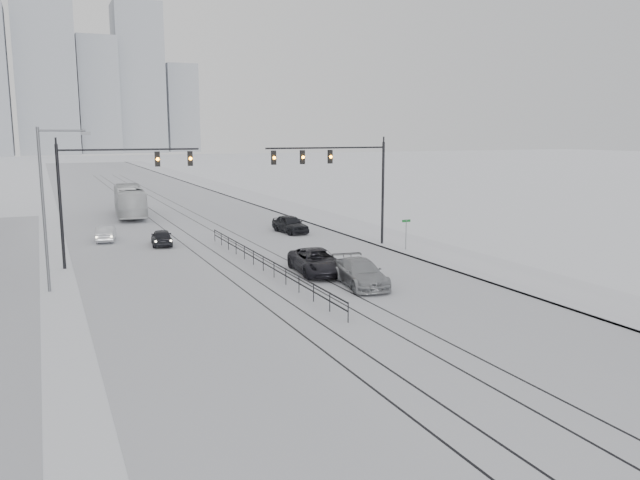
{
  "coord_description": "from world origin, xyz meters",
  "views": [
    {
      "loc": [
        -12.52,
        -6.78,
        8.68
      ],
      "look_at": [
        0.48,
        22.26,
        3.2
      ],
      "focal_mm": 35.0,
      "sensor_mm": 36.0,
      "label": 1
    }
  ],
  "objects": [
    {
      "name": "road",
      "position": [
        0.0,
        60.0,
        0.01
      ],
      "size": [
        22.0,
        260.0,
        0.02
      ],
      "primitive_type": "cube",
      "color": "silver",
      "rests_on": "ground"
    },
    {
      "name": "sidewalk_east",
      "position": [
        13.5,
        60.0,
        0.08
      ],
      "size": [
        5.0,
        260.0,
        0.16
      ],
      "primitive_type": "cube",
      "color": "silver",
      "rests_on": "ground"
    },
    {
      "name": "sedan_sb_outer",
      "position": [
        -8.01,
        45.74,
        0.64
      ],
      "size": [
        1.98,
        4.07,
        1.29
      ],
      "primitive_type": "imported",
      "rotation": [
        0.0,
        0.0,
        2.98
      ],
      "color": "silver",
      "rests_on": "ground"
    },
    {
      "name": "sedan_sb_inner",
      "position": [
        -4.23,
        41.92,
        0.65
      ],
      "size": [
        1.97,
        3.95,
        1.29
      ],
      "primitive_type": "imported",
      "rotation": [
        0.0,
        0.0,
        3.02
      ],
      "color": "black",
      "rests_on": "ground"
    },
    {
      "name": "sedan_nb_front",
      "position": [
        2.82,
        27.97,
        0.76
      ],
      "size": [
        3.07,
        5.71,
        1.53
      ],
      "primitive_type": "imported",
      "rotation": [
        0.0,
        0.0,
        -0.1
      ],
      "color": "black",
      "rests_on": "ground"
    },
    {
      "name": "skyline",
      "position": [
        5.02,
        273.63,
        30.65
      ],
      "size": [
        96.0,
        48.0,
        72.0
      ],
      "color": "#8F949D",
      "rests_on": "ground"
    },
    {
      "name": "sedan_nb_right",
      "position": [
        3.82,
        24.02,
        0.76
      ],
      "size": [
        2.78,
        5.44,
        1.51
      ],
      "primitive_type": "imported",
      "rotation": [
        0.0,
        0.0,
        -0.13
      ],
      "color": "gray",
      "rests_on": "ground"
    },
    {
      "name": "street_light_west",
      "position": [
        -12.2,
        30.0,
        5.21
      ],
      "size": [
        2.73,
        0.25,
        9.0
      ],
      "color": "#595B60",
      "rests_on": "ground"
    },
    {
      "name": "street_sign",
      "position": [
        11.8,
        32.0,
        1.61
      ],
      "size": [
        0.7,
        0.06,
        2.4
      ],
      "color": "#595B60",
      "rests_on": "ground"
    },
    {
      "name": "box_truck",
      "position": [
        -4.17,
        60.67,
        1.62
      ],
      "size": [
        3.56,
        11.77,
        3.23
      ],
      "primitive_type": "imported",
      "rotation": [
        0.0,
        0.0,
        3.07
      ],
      "color": "silver",
      "rests_on": "ground"
    },
    {
      "name": "traffic_mast_nw",
      "position": [
        -8.52,
        36.0,
        5.57
      ],
      "size": [
        9.1,
        0.37,
        8.0
      ],
      "color": "black",
      "rests_on": "ground"
    },
    {
      "name": "tram_rails",
      "position": [
        -0.0,
        40.0,
        0.02
      ],
      "size": [
        5.3,
        180.0,
        0.01
      ],
      "color": "black",
      "rests_on": "ground"
    },
    {
      "name": "median_fence",
      "position": [
        0.0,
        30.0,
        0.53
      ],
      "size": [
        0.06,
        24.0,
        1.0
      ],
      "color": "black",
      "rests_on": "ground"
    },
    {
      "name": "curb",
      "position": [
        11.05,
        60.0,
        0.06
      ],
      "size": [
        0.1,
        260.0,
        0.12
      ],
      "primitive_type": "cube",
      "color": "gray",
      "rests_on": "ground"
    },
    {
      "name": "sedan_nb_far",
      "position": [
        7.2,
        43.68,
        0.77
      ],
      "size": [
        2.24,
        4.67,
        1.54
      ],
      "primitive_type": "imported",
      "rotation": [
        0.0,
        0.0,
        0.1
      ],
      "color": "black",
      "rests_on": "ground"
    },
    {
      "name": "traffic_mast_ne",
      "position": [
        8.15,
        34.99,
        5.76
      ],
      "size": [
        9.6,
        0.37,
        8.0
      ],
      "color": "black",
      "rests_on": "ground"
    }
  ]
}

